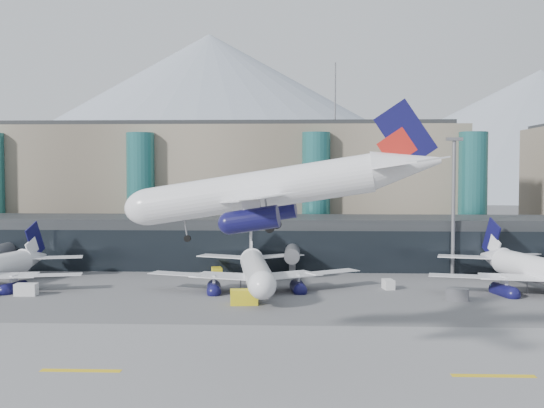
% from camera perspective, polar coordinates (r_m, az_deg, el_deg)
% --- Properties ---
extents(ground, '(900.00, 900.00, 0.00)m').
position_cam_1_polar(ground, '(82.42, 1.30, -10.96)').
color(ground, '#515154').
rests_on(ground, ground).
extents(runway_strip, '(400.00, 40.00, 0.04)m').
position_cam_1_polar(runway_strip, '(67.96, 1.05, -13.99)').
color(runway_strip, slate).
rests_on(runway_strip, ground).
extents(runway_markings, '(128.00, 1.00, 0.02)m').
position_cam_1_polar(runway_markings, '(67.95, 1.05, -13.97)').
color(runway_markings, gold).
rests_on(runway_markings, ground).
extents(concourse, '(170.00, 27.00, 10.00)m').
position_cam_1_polar(concourse, '(138.52, 1.76, -3.18)').
color(concourse, black).
rests_on(concourse, ground).
extents(terminal_main, '(130.00, 30.00, 31.00)m').
position_cam_1_polar(terminal_main, '(172.09, -6.46, 1.51)').
color(terminal_main, gray).
rests_on(terminal_main, ground).
extents(teal_towers, '(116.40, 19.40, 46.00)m').
position_cam_1_polar(teal_towers, '(154.98, -3.70, 0.83)').
color(teal_towers, '#256868').
rests_on(teal_towers, ground).
extents(mountain_ridge, '(910.00, 400.00, 110.00)m').
position_cam_1_polar(mountain_ridge, '(460.93, 4.23, 6.21)').
color(mountain_ridge, gray).
rests_on(mountain_ridge, ground).
extents(lightmast_mid, '(3.00, 1.20, 25.60)m').
position_cam_1_polar(lightmast_mid, '(131.22, 14.94, 0.51)').
color(lightmast_mid, slate).
rests_on(lightmast_mid, ground).
extents(hero_jet, '(32.97, 33.11, 10.73)m').
position_cam_1_polar(hero_jet, '(67.00, 1.50, 2.27)').
color(hero_jet, silver).
rests_on(hero_jet, ground).
extents(jet_parked_mid, '(36.45, 36.40, 11.83)m').
position_cam_1_polar(jet_parked_mid, '(113.24, -1.43, -4.82)').
color(jet_parked_mid, silver).
rests_on(jet_parked_mid, ground).
extents(jet_parked_right, '(37.14, 38.29, 12.30)m').
position_cam_1_polar(jet_parked_right, '(119.70, 20.96, -4.51)').
color(jet_parked_right, silver).
rests_on(jet_parked_right, ground).
extents(veh_a, '(3.42, 1.99, 1.89)m').
position_cam_1_polar(veh_a, '(113.91, -19.88, -6.75)').
color(veh_a, silver).
rests_on(veh_a, ground).
extents(veh_b, '(2.36, 3.18, 1.64)m').
position_cam_1_polar(veh_b, '(126.32, -4.64, -5.69)').
color(veh_b, gold).
rests_on(veh_b, ground).
extents(veh_c, '(3.64, 2.61, 1.82)m').
position_cam_1_polar(veh_c, '(106.91, 15.24, -7.32)').
color(veh_c, '#4C4C51').
rests_on(veh_c, ground).
extents(veh_g, '(1.99, 2.91, 1.57)m').
position_cam_1_polar(veh_g, '(114.53, 9.71, -6.64)').
color(veh_g, silver).
rests_on(veh_g, ground).
extents(veh_h, '(4.21, 2.54, 2.21)m').
position_cam_1_polar(veh_h, '(100.29, -2.35, -7.79)').
color(veh_h, gold).
rests_on(veh_h, ground).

